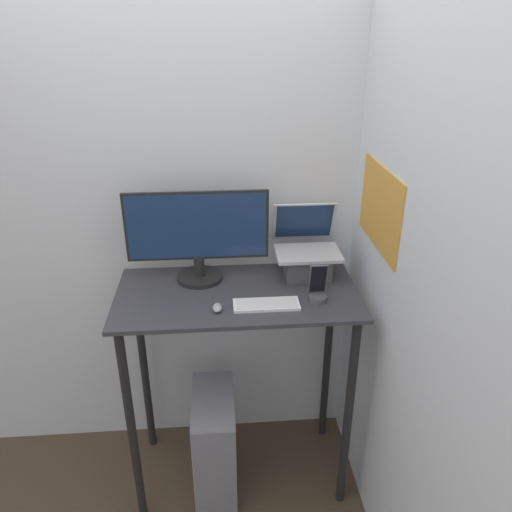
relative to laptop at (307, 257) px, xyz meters
The scene contains 9 objects.
wall_back 0.41m from the laptop, 148.22° to the left, with size 6.00×0.05×2.60m.
wall_side_right 0.53m from the laptop, 56.01° to the right, with size 0.06×6.00×2.60m.
desk 0.49m from the laptop, 156.02° to the right, with size 1.11×0.56×1.12m.
laptop is the anchor object (origin of this frame).
monitor 0.53m from the laptop, behind, with size 0.66×0.22×0.44m.
keyboard 0.37m from the laptop, 128.20° to the right, with size 0.29×0.11×0.02m.
mouse 0.54m from the laptop, 145.01° to the right, with size 0.04×0.06×0.03m.
cell_phone 0.26m from the laptop, 88.53° to the right, with size 0.08×0.08×0.18m.
computer_tower 1.07m from the laptop, 153.85° to the right, with size 0.21×0.42×0.57m.
Camera 1 is at (-0.08, -1.70, 2.24)m, focal length 35.00 mm.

